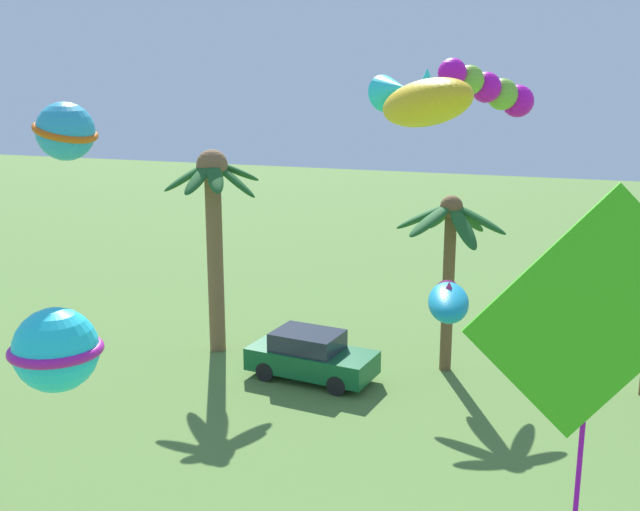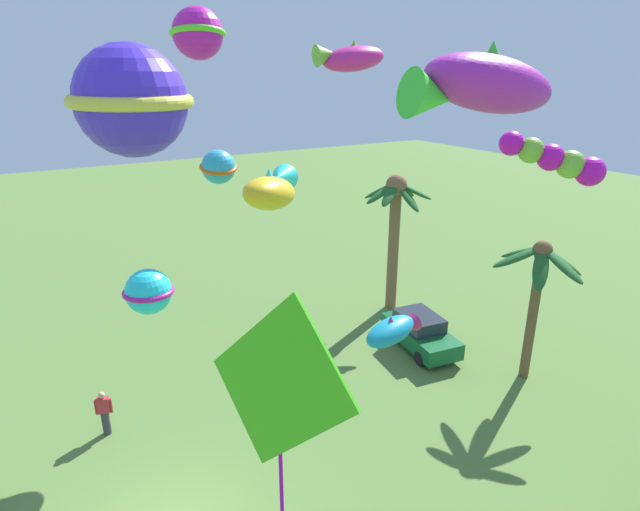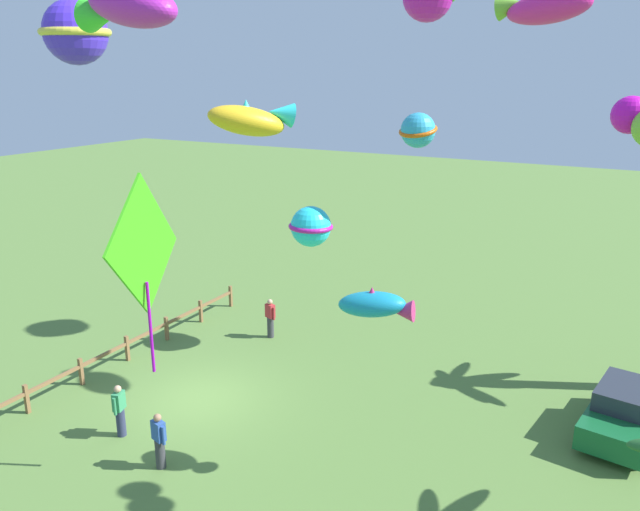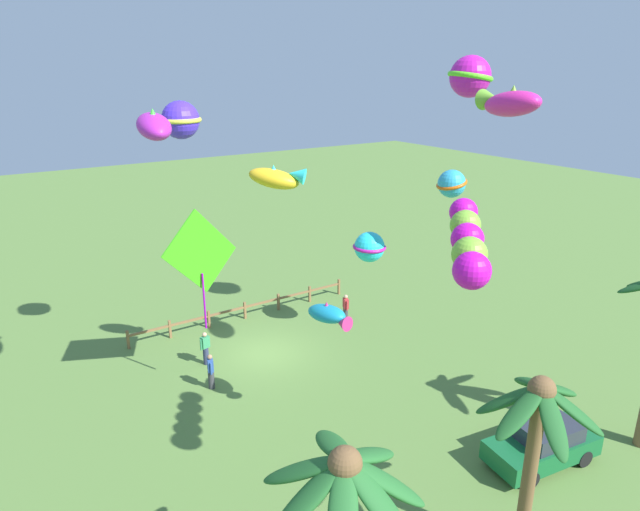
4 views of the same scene
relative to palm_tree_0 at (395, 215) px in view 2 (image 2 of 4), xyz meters
name	(u,v)px [view 2 (image 2 of 4)]	position (x,y,z in m)	size (l,w,h in m)	color
palm_tree_0	(395,215)	(0.00, 0.00, 0.00)	(2.97, 3.26, 6.82)	brown
palm_tree_2	(538,276)	(7.66, 0.62, -0.60)	(3.46, 3.08, 5.62)	brown
parked_car_0	(420,332)	(3.84, -1.43, -4.12)	(4.10, 2.24, 1.51)	#145B2D
spectator_1	(104,413)	(2.90, -14.12, -4.05)	(0.34, 0.53, 1.59)	#38383D
kite_tube_0	(556,159)	(8.84, -1.13, 3.97)	(2.38, 2.59, 1.60)	#D010BA
kite_ball_1	(148,292)	(2.90, -12.28, -0.14)	(2.22, 2.22, 1.47)	#21D6EE
kite_ball_2	(131,101)	(11.26, -13.77, 6.10)	(2.23, 2.23, 1.47)	#4829E0
kite_diamond_3	(278,387)	(11.54, -11.90, 1.20)	(3.46, 1.19, 5.04)	#40C31A
kite_fish_4	(271,190)	(8.80, -10.62, 4.08)	(2.21, 2.14, 1.07)	yellow
kite_ball_5	(218,167)	(1.07, -9.03, 3.28)	(1.54, 1.54, 1.21)	#2DA4D1
kite_fish_6	(350,58)	(3.12, -4.86, 6.91)	(1.41, 2.70, 1.15)	#E12392
kite_ball_7	(198,33)	(0.30, -9.17, 7.68)	(2.40, 2.39, 1.72)	#C919AD
kite_fish_8	(393,330)	(8.82, -7.09, -0.22)	(1.15, 2.02, 0.85)	#168EB9
kite_fish_9	(481,85)	(13.57, -9.77, 6.31)	(1.28, 2.41, 1.05)	#B625B4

